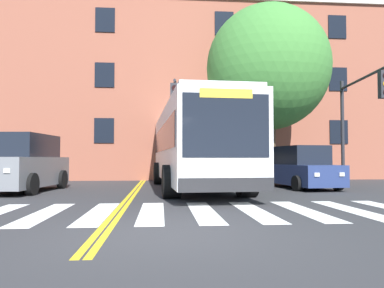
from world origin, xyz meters
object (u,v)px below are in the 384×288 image
(city_bus, at_px, (193,145))
(street_tree_curbside_large, at_px, (267,68))
(car_grey_near_lane, at_px, (23,164))
(traffic_light_near_corner, at_px, (359,108))
(car_navy_far_lane, at_px, (301,169))
(traffic_light_overhead, at_px, (177,115))

(city_bus, height_order, street_tree_curbside_large, street_tree_curbside_large)
(car_grey_near_lane, bearing_deg, traffic_light_near_corner, 1.38)
(city_bus, height_order, traffic_light_near_corner, traffic_light_near_corner)
(car_navy_far_lane, distance_m, traffic_light_near_corner, 3.48)
(traffic_light_near_corner, bearing_deg, traffic_light_overhead, 167.97)
(city_bus, height_order, traffic_light_overhead, traffic_light_overhead)
(car_navy_far_lane, bearing_deg, traffic_light_near_corner, -9.49)
(city_bus, relative_size, street_tree_curbside_large, 1.40)
(city_bus, bearing_deg, traffic_light_overhead, 123.58)
(traffic_light_overhead, xyz_separation_m, street_tree_curbside_large, (4.52, 1.37, 2.52))
(car_grey_near_lane, height_order, traffic_light_overhead, traffic_light_overhead)
(street_tree_curbside_large, bearing_deg, traffic_light_overhead, -163.19)
(car_navy_far_lane, relative_size, traffic_light_near_corner, 0.88)
(traffic_light_near_corner, bearing_deg, street_tree_curbside_large, 135.40)
(car_grey_near_lane, relative_size, car_navy_far_lane, 1.12)
(car_grey_near_lane, relative_size, traffic_light_overhead, 1.05)
(car_grey_near_lane, bearing_deg, traffic_light_overhead, 18.23)
(city_bus, distance_m, street_tree_curbside_large, 5.96)
(car_grey_near_lane, xyz_separation_m, traffic_light_near_corner, (13.40, 0.32, 2.32))
(car_grey_near_lane, distance_m, car_navy_far_lane, 11.07)
(car_grey_near_lane, distance_m, traffic_light_near_corner, 13.60)
(traffic_light_overhead, relative_size, street_tree_curbside_large, 0.52)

